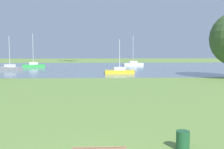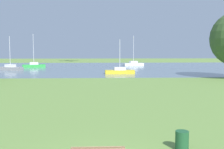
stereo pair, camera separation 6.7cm
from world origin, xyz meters
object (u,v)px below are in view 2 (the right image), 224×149
(litter_bin, at_px, (182,140))
(sailboat_yellow, at_px, (120,71))
(sailboat_white, at_px, (133,64))
(sailboat_gray, at_px, (10,68))
(sailboat_green, at_px, (34,65))

(litter_bin, distance_m, sailboat_yellow, 33.79)
(sailboat_yellow, bearing_deg, litter_bin, -89.58)
(sailboat_white, bearing_deg, sailboat_yellow, -102.95)
(litter_bin, xyz_separation_m, sailboat_gray, (-20.59, 42.26, 0.06))
(sailboat_yellow, relative_size, sailboat_green, 0.77)
(litter_bin, xyz_separation_m, sailboat_white, (4.42, 54.08, 0.06))
(sailboat_gray, xyz_separation_m, sailboat_green, (2.68, 7.39, 0.01))
(sailboat_gray, bearing_deg, sailboat_yellow, -22.60)
(litter_bin, relative_size, sailboat_green, 0.11)
(sailboat_gray, distance_m, sailboat_yellow, 22.04)
(sailboat_green, bearing_deg, litter_bin, -70.16)
(sailboat_yellow, height_order, sailboat_green, sailboat_green)
(sailboat_white, distance_m, sailboat_yellow, 20.82)
(sailboat_white, xyz_separation_m, sailboat_green, (-22.33, -4.44, 0.00))
(sailboat_green, bearing_deg, sailboat_gray, -109.94)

